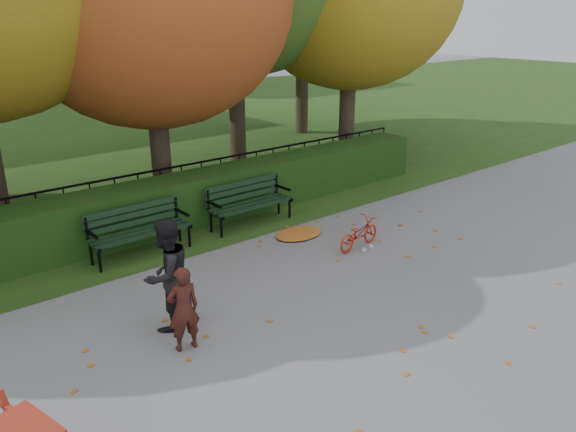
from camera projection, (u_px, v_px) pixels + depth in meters
ground at (337, 310)px, 8.18m from camera, size 90.00×90.00×0.00m
grass_strip at (36, 145)px, 18.30m from camera, size 90.00×90.00×0.00m
hedge at (181, 202)px, 11.26m from camera, size 13.00×0.90×1.00m
iron_fence at (162, 191)px, 11.83m from camera, size 14.00×0.04×1.02m
bench_left at (138, 227)px, 9.90m from camera, size 1.80×0.57×0.88m
bench_right at (248, 200)px, 11.33m from camera, size 1.80×0.57×0.88m
leaf_pile at (299, 233)px, 10.91m from camera, size 1.18×0.98×0.07m
leaf_scatter at (323, 302)px, 8.39m from camera, size 9.00×5.70×0.01m
child at (183, 309)px, 7.06m from camera, size 0.45×0.33×1.15m
adult at (167, 275)px, 7.49m from camera, size 0.91×0.81×1.57m
bicycle at (359, 233)px, 10.26m from camera, size 1.08×0.47×0.55m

